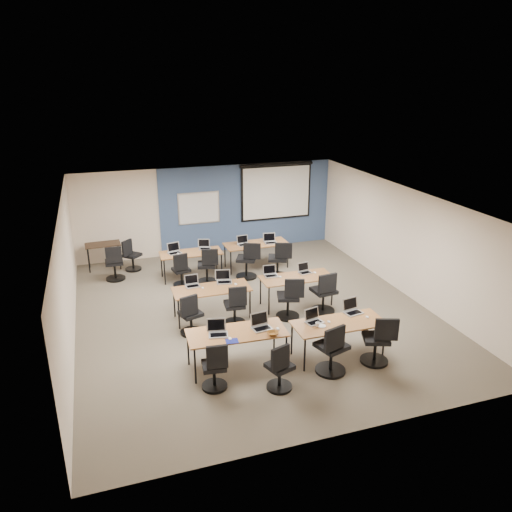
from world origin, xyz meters
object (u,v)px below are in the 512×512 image
object	(u,v)px
laptop_5	(224,279)
task_chair_6	(289,301)
laptop_10	(243,243)
task_chair_9	(208,269)
utility_table	(103,247)
laptop_11	(270,241)
whiteboard	(199,208)
training_table_back_left	(191,254)
laptop_8	(174,251)
laptop_6	(270,273)
laptop_9	(205,246)
laptop_0	(218,331)
task_chair_8	(181,273)
task_chair_10	(248,263)
laptop_2	(313,319)
laptop_1	(261,324)
projector_screen	(276,189)
training_table_front_right	(339,325)
spare_chair_b	(115,266)
task_chair_0	(215,370)
spare_chair_a	(131,258)
laptop_7	(304,270)
task_chair_2	(332,353)
task_chair_11	(279,262)
task_chair_7	(324,296)
task_chair_4	(191,318)
task_chair_5	(235,309)
training_table_mid_left	(212,290)
training_table_back_right	(256,245)
training_table_mid_right	(297,279)
task_chair_3	(378,344)
laptop_3	(352,309)

from	to	relation	value
laptop_5	task_chair_6	xyz separation A→B (m)	(1.31, -0.87, -0.37)
laptop_10	task_chair_9	bearing A→B (deg)	-154.71
utility_table	laptop_11	bearing A→B (deg)	-18.31
whiteboard	training_table_back_left	xyz separation A→B (m)	(-0.65, -1.87, -0.77)
whiteboard	laptop_8	bearing A→B (deg)	-121.60
laptop_6	laptop_9	bearing A→B (deg)	117.92
whiteboard	laptop_0	world-z (taller)	whiteboard
laptop_5	laptop_8	distance (m)	2.47
task_chair_8	task_chair_10	world-z (taller)	task_chair_10
laptop_2	whiteboard	bearing A→B (deg)	83.79
laptop_1	task_chair_9	size ratio (longest dim) A/B	0.36
projector_screen	training_table_back_left	size ratio (longest dim) A/B	1.43
training_table_front_right	spare_chair_b	distance (m)	6.68
task_chair_0	training_table_front_right	bearing A→B (deg)	13.90
whiteboard	spare_chair_a	size ratio (longest dim) A/B	1.35
task_chair_10	laptop_7	bearing A→B (deg)	-38.39
training_table_back_left	spare_chair_a	distance (m)	1.87
whiteboard	task_chair_2	world-z (taller)	whiteboard
task_chair_8	laptop_9	xyz separation A→B (m)	(0.81, 0.74, 0.40)
utility_table	laptop_2	bearing A→B (deg)	-60.69
laptop_0	task_chair_9	xyz separation A→B (m)	(0.74, 4.08, -0.38)
task_chair_11	task_chair_7	bearing A→B (deg)	-62.79
task_chair_9	task_chair_4	bearing A→B (deg)	-97.42
task_chair_2	laptop_9	world-z (taller)	task_chair_2
training_table_front_right	task_chair_11	distance (m)	4.19
laptop_0	laptop_7	size ratio (longest dim) A/B	1.19
projector_screen	task_chair_8	size ratio (longest dim) A/B	2.52
task_chair_5	laptop_9	world-z (taller)	task_chair_5
laptop_1	training_table_mid_left	bearing A→B (deg)	95.06
task_chair_4	task_chair_8	xyz separation A→B (m)	(0.28, 2.63, -0.01)
task_chair_0	laptop_9	bearing A→B (deg)	85.31
training_table_front_right	laptop_8	distance (m)	5.56
utility_table	spare_chair_a	size ratio (longest dim) A/B	1.02
projector_screen	task_chair_9	distance (m)	3.98
training_table_front_right	task_chair_9	xyz separation A→B (m)	(-1.62, 4.38, -0.27)
laptop_5	training_table_back_right	bearing A→B (deg)	69.46
laptop_5	utility_table	size ratio (longest dim) A/B	0.37
training_table_back_left	laptop_11	xyz separation A→B (m)	(2.33, 0.10, 0.12)
task_chair_4	laptop_9	xyz separation A→B (m)	(1.08, 3.37, 0.39)
utility_table	laptop_1	bearing A→B (deg)	-68.07
laptop_10	task_chair_11	size ratio (longest dim) A/B	0.32
laptop_6	task_chair_8	xyz separation A→B (m)	(-1.87, 1.70, -0.40)
training_table_back_left	task_chair_6	distance (m)	3.53
task_chair_10	spare_chair_b	xyz separation A→B (m)	(-3.47, 0.97, -0.02)
task_chair_8	task_chair_0	bearing A→B (deg)	-103.99
task_chair_10	laptop_8	bearing A→B (deg)	-173.40
laptop_2	task_chair_7	bearing A→B (deg)	44.19
training_table_mid_right	utility_table	bearing A→B (deg)	138.63
whiteboard	task_chair_3	world-z (taller)	whiteboard
training_table_front_right	laptop_3	distance (m)	0.58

